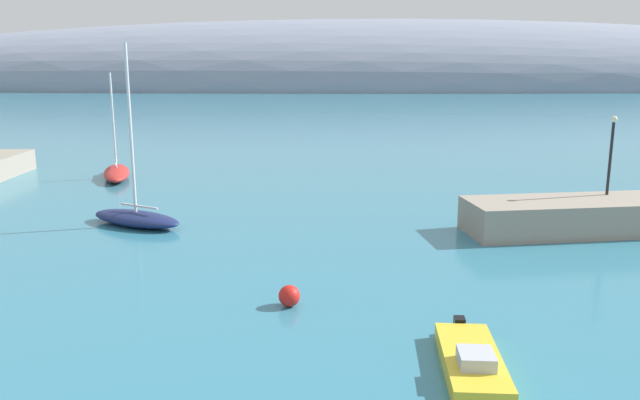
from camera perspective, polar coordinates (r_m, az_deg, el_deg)
The scene contains 6 objects.
distant_ridge at distance 214.27m, azimuth 5.52°, elevation 9.89°, with size 399.92×72.19×43.55m, color gray.
sailboat_red_near_shore at distance 52.92m, azimuth -17.59°, elevation 2.37°, with size 3.84×7.39×8.19m.
sailboat_navy_outer_mooring at distance 37.57m, azimuth -16.00°, elevation -1.40°, with size 6.29×4.74×10.05m.
motorboat_yellow_foreground at distance 20.40m, azimuth 13.35°, elevation -13.76°, with size 2.00×5.14×0.92m.
mooring_buoy_red at distance 24.60m, azimuth -2.72°, elevation -8.51°, with size 0.83×0.83×0.83m, color red.
harbor_lamp_post at distance 38.75m, azimuth 24.50°, elevation 4.33°, with size 0.36×0.36×4.38m.
Camera 1 is at (1.70, -6.47, 9.19)m, focal length 36.02 mm.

